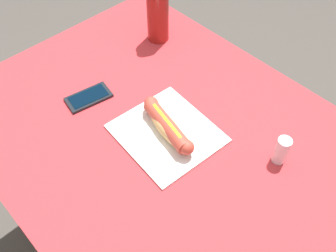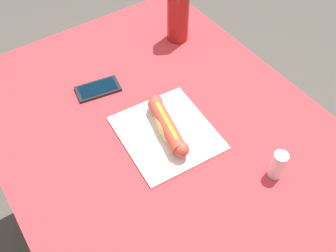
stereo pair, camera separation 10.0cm
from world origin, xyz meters
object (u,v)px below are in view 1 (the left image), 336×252
cell_phone (89,97)px  soda_bottle (158,8)px  hot_dog (168,125)px  salt_shaker (281,150)px

cell_phone → soda_bottle: size_ratio=0.53×
hot_dog → cell_phone: size_ratio=1.53×
cell_phone → soda_bottle: soda_bottle is taller
soda_bottle → salt_shaker: size_ratio=3.28×
hot_dog → soda_bottle: soda_bottle is taller
soda_bottle → salt_shaker: (0.59, -0.12, -0.08)m
hot_dog → salt_shaker: (0.26, 0.15, 0.01)m
hot_dog → salt_shaker: salt_shaker is taller
hot_dog → cell_phone: bearing=-162.4°
cell_phone → salt_shaker: salt_shaker is taller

